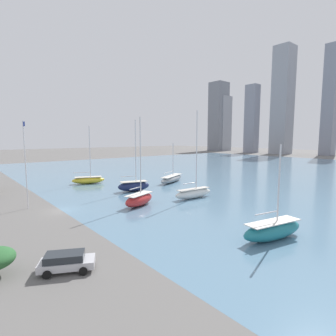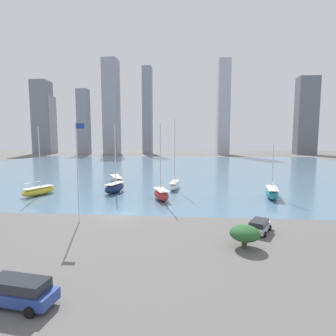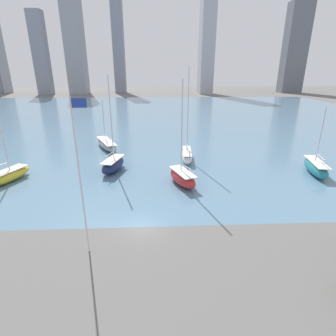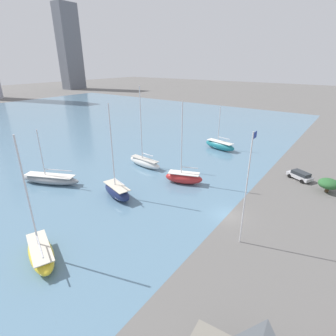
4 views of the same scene
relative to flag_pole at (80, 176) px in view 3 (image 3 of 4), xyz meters
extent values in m
plane|color=#605E5B|center=(4.61, 3.64, -7.36)|extent=(500.00, 500.00, 0.00)
cube|color=slate|center=(4.61, 73.64, -7.36)|extent=(180.00, 140.00, 0.00)
cylinder|color=silver|center=(-0.05, 0.00, -0.50)|extent=(0.14, 0.14, 13.71)
cube|color=#1E3899|center=(0.57, 0.00, 5.85)|extent=(1.10, 0.03, 0.70)
cube|color=gray|center=(-67.48, 167.80, 17.85)|extent=(8.63, 7.44, 50.42)
cube|color=#8E939E|center=(-46.09, 171.58, 29.36)|extent=(11.28, 12.60, 73.43)
cube|color=gray|center=(-18.47, 178.37, 27.11)|extent=(7.29, 8.78, 68.94)
cube|color=#A8A8B2|center=(40.57, 168.66, 27.45)|extent=(8.65, 15.19, 69.62)
cube|color=slate|center=(103.83, 175.26, 21.78)|extent=(14.67, 10.08, 58.27)
ellipsoid|color=#19234C|center=(-0.81, 20.21, -6.31)|extent=(4.13, 7.11, 2.09)
cube|color=beige|center=(-0.81, 20.21, -5.32)|extent=(3.39, 5.83, 0.10)
cube|color=#2D2D33|center=(-0.81, 20.21, -6.88)|extent=(0.48, 1.21, 0.94)
cylinder|color=silver|center=(-0.67, 20.69, 1.10)|extent=(0.18, 0.18, 12.73)
cylinder|color=silver|center=(-1.11, 19.14, -4.17)|extent=(1.01, 3.14, 0.14)
ellipsoid|color=#1E757F|center=(31.36, 17.61, -6.34)|extent=(3.94, 8.67, 2.02)
cube|color=silver|center=(31.36, 17.61, -5.38)|extent=(3.23, 7.11, 0.10)
cube|color=#2D2D33|center=(31.36, 17.61, -6.90)|extent=(0.46, 1.51, 0.91)
cylinder|color=silver|center=(31.48, 18.23, -1.12)|extent=(0.18, 0.18, 8.42)
cylinder|color=silver|center=(31.14, 16.57, -4.23)|extent=(0.83, 3.36, 0.14)
ellipsoid|color=gray|center=(-4.17, 33.59, -6.52)|extent=(6.81, 10.99, 1.68)
cube|color=silver|center=(-4.17, 33.59, -5.73)|extent=(5.59, 9.01, 0.10)
cube|color=#2D2D33|center=(-4.17, 33.59, -6.98)|extent=(0.98, 1.86, 0.76)
cylinder|color=silver|center=(-4.52, 34.34, -1.59)|extent=(0.18, 0.18, 8.17)
cylinder|color=silver|center=(-3.39, 31.90, -4.58)|extent=(2.39, 4.94, 0.14)
ellipsoid|color=white|center=(11.78, 25.19, -6.46)|extent=(2.49, 8.48, 1.78)
cube|color=#BCB7AD|center=(11.78, 25.19, -5.62)|extent=(2.04, 6.95, 0.10)
cube|color=#2D2D33|center=(11.78, 25.19, -6.95)|extent=(0.28, 1.51, 0.80)
cylinder|color=silver|center=(11.83, 25.82, 1.55)|extent=(0.18, 0.18, 14.25)
cylinder|color=silver|center=(11.71, 24.30, -4.47)|extent=(0.39, 3.04, 0.14)
ellipsoid|color=#B72828|center=(9.89, 14.41, -6.35)|extent=(4.52, 7.05, 2.00)
cube|color=silver|center=(9.89, 14.41, -5.40)|extent=(3.71, 5.78, 0.10)
cube|color=#2D2D33|center=(9.89, 14.41, -6.90)|extent=(0.57, 1.18, 0.90)
cylinder|color=silver|center=(9.71, 14.88, 0.88)|extent=(0.18, 0.18, 12.46)
cylinder|color=silver|center=(10.23, 13.50, -4.25)|extent=(1.17, 2.81, 0.14)
ellipsoid|color=yellow|center=(-15.72, 16.65, -6.51)|extent=(5.04, 8.00, 1.68)
cube|color=beige|center=(-15.72, 16.65, -5.72)|extent=(4.14, 6.56, 0.10)
cube|color=#2D2D33|center=(-15.72, 16.65, -6.98)|extent=(0.65, 1.34, 0.76)
cylinder|color=silver|center=(-15.51, 17.18, 0.52)|extent=(0.18, 0.18, 12.38)
camera|label=1|loc=(45.21, -9.00, 3.73)|focal=28.00mm
camera|label=2|loc=(15.04, -34.22, 4.02)|focal=28.00mm
camera|label=3|loc=(6.22, -20.02, 8.12)|focal=28.00mm
camera|label=4|loc=(-26.24, -8.13, 13.02)|focal=28.00mm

